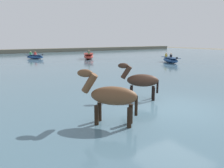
{
  "coord_description": "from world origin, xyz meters",
  "views": [
    {
      "loc": [
        -5.95,
        -4.92,
        2.81
      ],
      "look_at": [
        -0.93,
        2.8,
        0.84
      ],
      "focal_mm": 33.35,
      "sensor_mm": 36.0,
      "label": 1
    }
  ],
  "objects_px": {
    "horse_trailing_bay": "(111,97)",
    "boat_far_offshore": "(89,56)",
    "boat_near_port": "(35,57)",
    "horse_lead_dark_bay": "(141,81)",
    "boat_distant_east": "(170,60)"
  },
  "relations": [
    {
      "from": "horse_lead_dark_bay",
      "to": "boat_far_offshore",
      "type": "xyz_separation_m",
      "value": [
        6.69,
        18.12,
        -0.4
      ]
    },
    {
      "from": "boat_distant_east",
      "to": "boat_near_port",
      "type": "bearing_deg",
      "value": 131.4
    },
    {
      "from": "horse_lead_dark_bay",
      "to": "boat_distant_east",
      "type": "xyz_separation_m",
      "value": [
        12.18,
        9.19,
        -0.46
      ]
    },
    {
      "from": "horse_trailing_bay",
      "to": "boat_far_offshore",
      "type": "distance_m",
      "value": 21.73
    },
    {
      "from": "horse_trailing_bay",
      "to": "boat_near_port",
      "type": "bearing_deg",
      "value": 82.09
    },
    {
      "from": "horse_lead_dark_bay",
      "to": "boat_near_port",
      "type": "height_order",
      "value": "horse_lead_dark_bay"
    },
    {
      "from": "horse_lead_dark_bay",
      "to": "horse_trailing_bay",
      "type": "relative_size",
      "value": 0.95
    },
    {
      "from": "horse_trailing_bay",
      "to": "boat_far_offshore",
      "type": "xyz_separation_m",
      "value": [
        9.17,
        19.69,
        -0.46
      ]
    },
    {
      "from": "boat_near_port",
      "to": "horse_lead_dark_bay",
      "type": "bearing_deg",
      "value": -92.09
    },
    {
      "from": "boat_near_port",
      "to": "boat_far_offshore",
      "type": "bearing_deg",
      "value": -34.03
    },
    {
      "from": "boat_far_offshore",
      "to": "boat_distant_east",
      "type": "bearing_deg",
      "value": -58.41
    },
    {
      "from": "horse_trailing_bay",
      "to": "horse_lead_dark_bay",
      "type": "bearing_deg",
      "value": 32.27
    },
    {
      "from": "horse_trailing_bay",
      "to": "boat_distant_east",
      "type": "bearing_deg",
      "value": 36.28
    },
    {
      "from": "boat_near_port",
      "to": "horse_trailing_bay",
      "type": "bearing_deg",
      "value": -97.91
    },
    {
      "from": "horse_lead_dark_bay",
      "to": "boat_far_offshore",
      "type": "bearing_deg",
      "value": 69.75
    }
  ]
}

